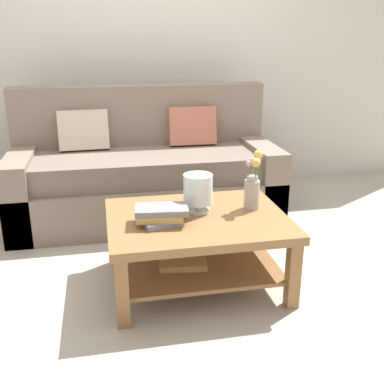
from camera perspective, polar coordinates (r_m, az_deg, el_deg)
The scene contains 7 objects.
ground_plane at distance 3.25m, azimuth -2.12°, elevation -7.85°, with size 10.00×10.00×0.00m, color #ADA393.
back_wall at distance 4.53m, azimuth -5.89°, elevation 17.45°, with size 6.40×0.12×2.70m, color beige.
couch at distance 3.85m, azimuth -5.82°, elevation 2.30°, with size 2.13×0.90×1.06m.
coffee_table at distance 2.77m, azimuth 0.56°, elevation -5.36°, with size 1.05×0.82×0.45m.
book_stack_main at distance 2.60m, azimuth -3.88°, elevation -2.85°, with size 0.31×0.22×0.10m.
glass_hurricane_vase at distance 2.74m, azimuth 0.74°, elevation 0.21°, with size 0.18×0.18×0.23m.
flower_pitcher at distance 2.81m, azimuth 7.50°, elevation 0.68°, with size 0.11×0.11×0.37m.
Camera 1 is at (-0.45, -2.86, 1.47)m, focal length 43.04 mm.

